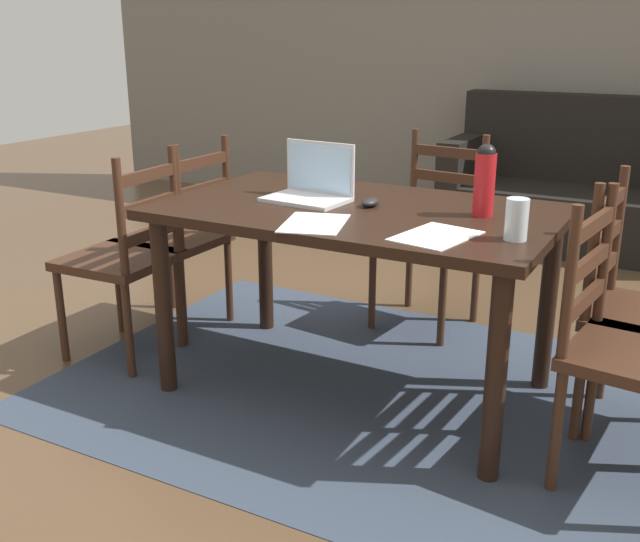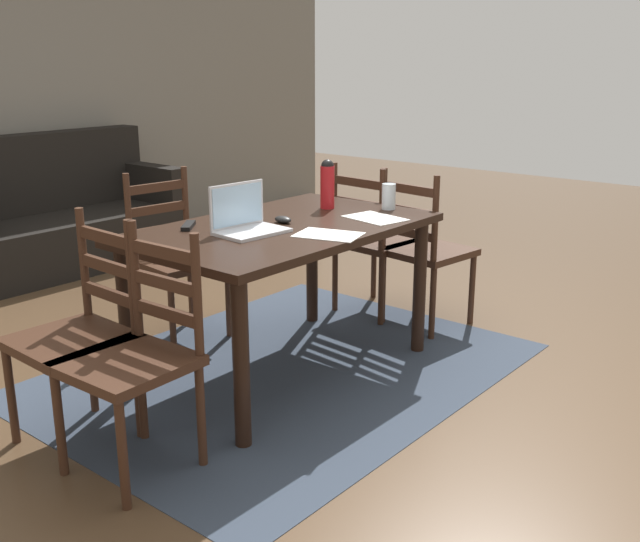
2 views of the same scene
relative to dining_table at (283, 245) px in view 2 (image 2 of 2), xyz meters
The scene contains 16 objects.
ground_plane 0.68m from the dining_table, ahead, with size 14.00×14.00×0.00m, color brown.
area_rug 0.67m from the dining_table, ahead, with size 2.41×1.84×0.01m, color #333D4C.
dining_table is the anchor object (origin of this frame).
chair_left_far 1.08m from the dining_table, behind, with size 0.45×0.45×0.95m.
chair_far_head 0.86m from the dining_table, 89.67° to the left, with size 0.49×0.49×0.95m.
chair_left_near 1.08m from the dining_table, behind, with size 0.46×0.46×0.95m.
chair_right_near 1.08m from the dining_table, ahead, with size 0.49×0.49×0.95m.
chair_right_far 1.08m from the dining_table, 10.17° to the left, with size 0.47×0.47×0.95m.
couch 2.76m from the dining_table, 81.32° to the left, with size 1.80×0.80×1.00m.
laptop 0.27m from the dining_table, behind, with size 0.34×0.25×0.23m.
water_bottle 0.53m from the dining_table, 11.07° to the left, with size 0.08×0.08×0.26m.
drinking_glass 0.70m from the dining_table, 15.41° to the right, with size 0.08×0.08×0.14m, color silver.
computer_mouse 0.13m from the dining_table, 38.25° to the left, with size 0.06×0.10×0.03m, color black.
tv_remote 0.47m from the dining_table, 136.85° to the left, with size 0.04×0.17×0.02m, color black.
paper_stack_left 0.50m from the dining_table, 32.60° to the right, with size 0.21×0.30×0.00m, color white.
paper_stack_right 0.33m from the dining_table, 94.26° to the right, with size 0.21×0.30×0.00m, color white.
Camera 2 is at (-2.64, -2.41, 1.58)m, focal length 41.90 mm.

